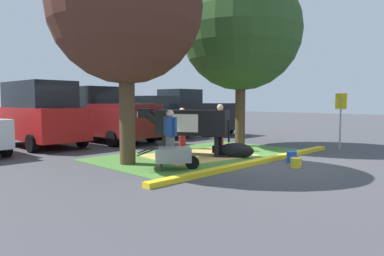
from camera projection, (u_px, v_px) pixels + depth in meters
ground_plane at (268, 163)px, 10.12m from camera, size 80.00×80.00×0.00m
grass_island at (202, 155)px, 11.67m from camera, size 6.95×4.16×0.02m
curb_yellow at (259, 161)px, 10.11m from camera, size 8.15×0.24×0.12m
hay_bedding at (199, 156)px, 11.39m from camera, size 3.57×2.93×0.04m
shade_tree_left at (126, 7)px, 9.62m from camera, size 4.21×4.21×6.45m
shade_tree_right at (241, 30)px, 13.61m from camera, size 4.63×4.63×6.82m
cow_holstein at (189, 123)px, 11.42m from camera, size 1.79×2.93×1.53m
calf_lying at (235, 151)px, 11.01m from camera, size 0.96×1.29×0.48m
person_handler at (220, 126)px, 12.67m from camera, size 0.34×0.53×1.66m
person_visitor_near at (182, 127)px, 12.98m from camera, size 0.50×0.34×1.53m
person_visitor_far at (170, 135)px, 10.08m from camera, size 0.34×0.53×1.53m
wheelbarrow at (174, 155)px, 9.11m from camera, size 1.43×1.27×0.63m
parking_sign at (341, 110)px, 12.68m from camera, size 0.13×0.44×2.05m
bucket_yellow at (296, 163)px, 9.46m from camera, size 0.31×0.31×0.26m
bucket_blue at (292, 157)px, 10.26m from camera, size 0.32×0.32×0.33m
suv_black at (39, 114)px, 13.82m from camera, size 2.22×4.65×2.52m
pickup_truck_maroon at (107, 116)px, 15.65m from camera, size 2.33×5.45×2.42m
sedan_silver at (152, 117)px, 17.63m from camera, size 2.12×4.45×2.02m
pickup_truck_black at (191, 113)px, 19.48m from camera, size 2.33×5.45×2.42m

